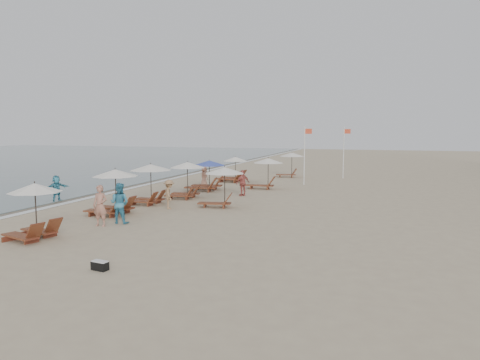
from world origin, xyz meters
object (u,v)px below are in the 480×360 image
(lounger_station_5, at_px, (232,170))
(flag_pole_near, at_px, (305,152))
(beachgoer_near, at_px, (100,206))
(inland_station_1, at_px, (264,171))
(lounger_station_4, at_px, (206,176))
(beachgoer_mid_b, at_px, (169,194))
(waterline_walker, at_px, (57,188))
(lounger_station_0, at_px, (32,211))
(inland_station_2, at_px, (290,161))
(duffel_bag, at_px, (100,265))
(beachgoer_far_b, at_px, (204,176))
(lounger_station_2, at_px, (148,181))
(beachgoer_mid_a, at_px, (120,203))
(lounger_station_3, at_px, (185,179))
(lounger_station_1, at_px, (112,192))
(inland_station_0, at_px, (221,181))
(beachgoer_far_a, at_px, (243,183))

(lounger_station_5, relative_size, flag_pole_near, 0.56)
(beachgoer_near, bearing_deg, inland_station_1, 71.00)
(lounger_station_4, bearing_deg, beachgoer_mid_b, -82.90)
(waterline_walker, bearing_deg, lounger_station_0, -125.19)
(beachgoer_mid_b, bearing_deg, lounger_station_5, -27.72)
(inland_station_2, relative_size, flag_pole_near, 0.56)
(duffel_bag, bearing_deg, beachgoer_mid_b, 105.54)
(beachgoer_far_b, bearing_deg, lounger_station_2, -168.24)
(inland_station_1, distance_m, beachgoer_mid_a, 14.10)
(lounger_station_5, bearing_deg, beachgoer_mid_b, -86.12)
(lounger_station_3, height_order, waterline_walker, lounger_station_3)
(lounger_station_4, xyz_separation_m, lounger_station_5, (0.04, 5.66, -0.06))
(lounger_station_1, distance_m, duffel_bag, 9.34)
(lounger_station_5, xyz_separation_m, beachgoer_mid_a, (0.45, -17.19, -0.01))
(inland_station_0, height_order, beachgoer_far_b, inland_station_0)
(lounger_station_0, bearing_deg, lounger_station_4, 86.10)
(inland_station_0, bearing_deg, inland_station_2, 88.62)
(beachgoer_far_b, bearing_deg, lounger_station_3, -158.08)
(lounger_station_4, bearing_deg, lounger_station_2, -97.89)
(lounger_station_2, height_order, beachgoer_far_b, lounger_station_2)
(lounger_station_1, height_order, beachgoer_mid_a, lounger_station_1)
(lounger_station_4, relative_size, inland_station_2, 1.09)
(beachgoer_mid_a, bearing_deg, inland_station_1, -107.25)
(lounger_station_1, bearing_deg, lounger_station_3, 78.95)
(beachgoer_mid_b, xyz_separation_m, duffel_bag, (2.87, -10.33, -0.65))
(lounger_station_0, xyz_separation_m, beachgoer_far_a, (4.32, 13.62, -0.28))
(lounger_station_3, xyz_separation_m, waterline_walker, (-6.89, -3.38, -0.43))
(beachgoer_near, bearing_deg, duffel_bag, -59.76)
(beachgoer_far_b, height_order, waterline_walker, waterline_walker)
(lounger_station_3, bearing_deg, inland_station_0, -35.34)
(lounger_station_0, height_order, beachgoer_mid_b, lounger_station_0)
(lounger_station_3, distance_m, lounger_station_4, 3.74)
(lounger_station_3, xyz_separation_m, beachgoer_mid_b, (0.79, -3.69, -0.41))
(inland_station_2, xyz_separation_m, beachgoer_mid_b, (-2.89, -18.08, -0.67))
(lounger_station_4, distance_m, beachgoer_far_a, 3.67)
(lounger_station_2, relative_size, beachgoer_far_b, 1.66)
(lounger_station_1, bearing_deg, flag_pole_near, 64.95)
(inland_station_1, distance_m, flag_pole_near, 4.18)
(inland_station_0, height_order, beachgoer_far_a, inland_station_0)
(beachgoer_mid_b, bearing_deg, waterline_walker, 56.07)
(waterline_walker, height_order, duffel_bag, waterline_walker)
(lounger_station_2, bearing_deg, beachgoer_mid_b, -28.40)
(beachgoer_far_b, xyz_separation_m, waterline_walker, (-5.73, -9.32, 0.02))
(lounger_station_3, xyz_separation_m, inland_station_0, (3.28, -2.32, 0.23))
(beachgoer_far_a, bearing_deg, beachgoer_mid_a, 21.27)
(lounger_station_0, bearing_deg, waterline_walker, 125.03)
(lounger_station_1, bearing_deg, beachgoer_mid_a, -47.89)
(lounger_station_0, relative_size, beachgoer_near, 1.27)
(lounger_station_1, xyz_separation_m, duffel_bag, (4.85, -7.92, -1.01))
(inland_station_1, bearing_deg, beachgoer_mid_b, -106.16)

